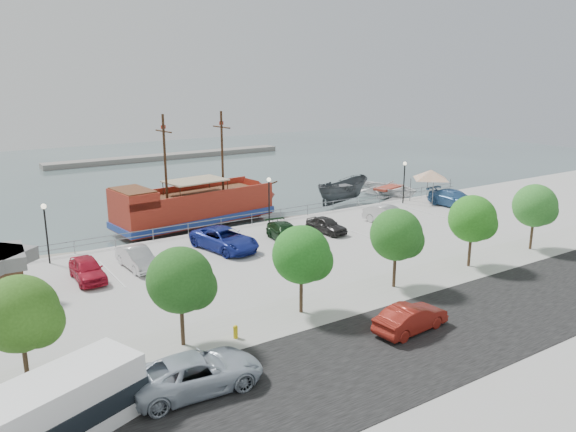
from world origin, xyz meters
TOP-DOWN VIEW (x-y plane):
  - ground at (0.00, 0.00)m, footprint 160.00×160.00m
  - land_slab at (0.00, -21.00)m, footprint 100.00×58.00m
  - street at (0.00, -16.00)m, footprint 100.00×8.00m
  - sidewalk at (0.00, -10.00)m, footprint 100.00×4.00m
  - seawall_railing at (0.00, 7.80)m, footprint 50.00×0.06m
  - far_shore at (10.00, 55.00)m, footprint 40.00×3.00m
  - pirate_ship at (-2.73, 13.42)m, footprint 17.58×6.71m
  - patrol_boat at (12.78, 12.30)m, footprint 7.37×3.63m
  - speedboat at (19.99, 12.88)m, footprint 6.87×8.37m
  - dock_west at (-15.32, 9.20)m, footprint 7.09×3.36m
  - dock_mid at (6.80, 9.20)m, footprint 6.65×2.68m
  - dock_east at (16.86, 9.20)m, footprint 7.19×4.47m
  - canopy_tent at (18.89, 5.60)m, footprint 4.99×4.99m
  - street_van at (-16.08, -14.03)m, footprint 5.85×3.00m
  - street_sedan at (-4.57, -14.97)m, footprint 4.47×1.92m
  - shuttle_bus at (-21.97, -14.50)m, footprint 7.44×4.82m
  - fire_hydrant at (-12.53, -10.80)m, footprint 0.25×0.25m
  - lamp_post_left at (-18.00, 6.50)m, footprint 0.36×0.36m
  - lamp_post_mid at (0.00, 6.50)m, footprint 0.36×0.36m
  - lamp_post_right at (16.00, 6.50)m, footprint 0.36×0.36m
  - tree_a at (-21.85, -10.07)m, footprint 3.30×3.20m
  - tree_b at (-14.85, -10.07)m, footprint 3.30×3.20m
  - tree_c at (-7.85, -10.07)m, footprint 3.30×3.20m
  - tree_d at (-0.85, -10.07)m, footprint 3.30×3.20m
  - tree_e at (6.15, -10.07)m, footprint 3.30×3.20m
  - tree_f at (13.15, -10.07)m, footprint 3.30×3.20m
  - parked_car_a at (-16.59, 1.68)m, footprint 1.81×4.35m
  - parked_car_b at (-13.16, 2.13)m, footprint 1.82×4.52m
  - parked_car_c at (-6.31, 2.60)m, footprint 3.88×6.38m
  - parked_car_d at (-1.27, 1.95)m, footprint 2.69×5.02m
  - parked_car_e at (2.87, 2.07)m, footprint 1.99×4.07m
  - parked_car_f at (9.13, 1.30)m, footprint 2.46×4.99m
  - parked_car_h at (19.18, 2.61)m, footprint 2.68×5.79m

SIDE VIEW (x-z plane):
  - ground at x=0.00m, z-range -1.00..-1.00m
  - dock_mid at x=6.80m, z-range -1.00..-0.63m
  - dock_west at x=-15.32m, z-range -1.00..-0.61m
  - dock_east at x=16.86m, z-range -1.00..-0.60m
  - land_slab at x=0.00m, z-range -1.20..0.00m
  - far_shore at x=10.00m, z-range -1.00..-0.20m
  - speedboat at x=19.99m, z-range -1.00..0.51m
  - street at x=0.00m, z-range -0.01..0.03m
  - sidewalk at x=0.00m, z-range -0.01..0.04m
  - patrol_boat at x=12.78m, z-range -1.00..1.73m
  - fire_hydrant at x=-12.53m, z-range 0.03..0.77m
  - seawall_railing at x=0.00m, z-range 0.03..1.03m
  - parked_car_e at x=2.87m, z-range 0.00..1.34m
  - parked_car_d at x=-1.27m, z-range 0.00..1.38m
  - street_sedan at x=-4.57m, z-range 0.00..1.43m
  - parked_car_b at x=-13.16m, z-range 0.00..1.46m
  - parked_car_a at x=-16.59m, z-range 0.00..1.47m
  - parked_car_f at x=9.13m, z-range 0.00..1.57m
  - street_van at x=-16.08m, z-range 0.00..1.58m
  - parked_car_h at x=19.18m, z-range 0.00..1.64m
  - parked_car_c at x=-6.31m, z-range 0.00..1.65m
  - pirate_ship at x=-2.73m, z-range -4.65..6.32m
  - shuttle_bus at x=-21.97m, z-range -0.04..2.43m
  - lamp_post_left at x=-18.00m, z-range 0.80..5.08m
  - lamp_post_mid at x=0.00m, z-range 0.80..5.08m
  - lamp_post_right at x=16.00m, z-range 0.80..5.08m
  - tree_a at x=-21.85m, z-range 0.80..5.80m
  - tree_b at x=-14.85m, z-range 0.80..5.80m
  - tree_c at x=-7.85m, z-range 0.80..5.80m
  - tree_d at x=-0.85m, z-range 0.80..5.80m
  - tree_e at x=6.15m, z-range 0.80..5.80m
  - tree_f at x=13.15m, z-range 0.80..5.80m
  - canopy_tent at x=18.89m, z-range 1.41..5.21m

